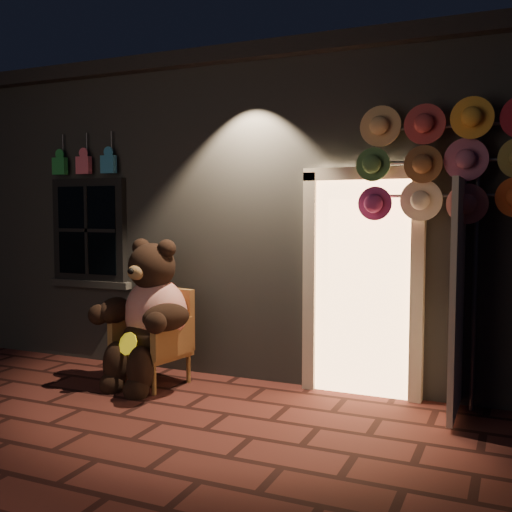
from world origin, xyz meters
The scene contains 5 objects.
ground centered at (0.00, 0.00, 0.00)m, with size 60.00×60.00×0.00m, color #542420.
shop_building centered at (0.00, 3.99, 1.74)m, with size 7.30×5.95×3.51m.
wicker_armchair centered at (-0.68, 0.99, 0.48)m, with size 0.76×0.71×0.97m.
teddy_bear centered at (-0.70, 0.87, 0.71)m, with size 1.11×0.95×1.55m.
hat_rack centered at (2.11, 1.28, 2.19)m, with size 1.55×0.22×2.74m.
Camera 1 is at (2.71, -4.18, 1.78)m, focal length 42.00 mm.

